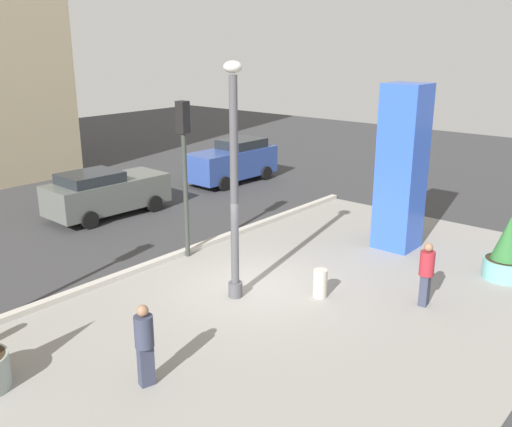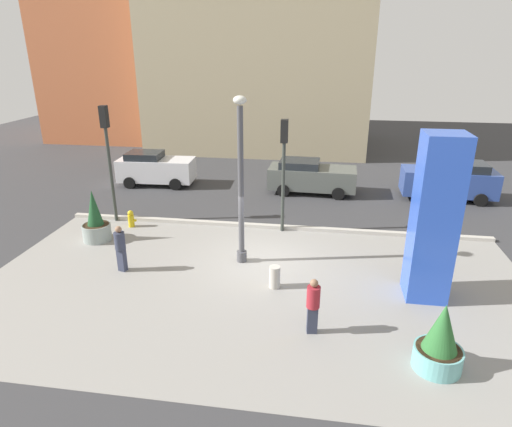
# 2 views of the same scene
# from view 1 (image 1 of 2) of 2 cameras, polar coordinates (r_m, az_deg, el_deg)

# --- Properties ---
(ground_plane) EXTENTS (60.00, 60.00, 0.00)m
(ground_plane) POSITION_cam_1_polar(r_m,az_deg,el_deg) (17.88, -10.38, -3.88)
(ground_plane) COLOR #38383A
(plaza_pavement) EXTENTS (18.00, 10.00, 0.02)m
(plaza_pavement) POSITION_cam_1_polar(r_m,az_deg,el_deg) (14.10, 5.64, -9.56)
(plaza_pavement) COLOR gray
(plaza_pavement) RESTS_ON ground_plane
(curb_strip) EXTENTS (18.00, 0.24, 0.16)m
(curb_strip) POSITION_cam_1_polar(r_m,az_deg,el_deg) (17.22, -8.51, -4.33)
(curb_strip) COLOR #B7B2A8
(curb_strip) RESTS_ON ground_plane
(lamp_post) EXTENTS (0.44, 0.44, 5.87)m
(lamp_post) POSITION_cam_1_polar(r_m,az_deg,el_deg) (13.69, -2.21, 2.48)
(lamp_post) COLOR #4C4C51
(lamp_post) RESTS_ON ground_plane
(art_pillar_blue) EXTENTS (1.21, 1.21, 5.11)m
(art_pillar_blue) POSITION_cam_1_polar(r_m,az_deg,el_deg) (17.91, 14.48, 4.44)
(art_pillar_blue) COLOR blue
(art_pillar_blue) RESTS_ON ground_plane
(potted_plant_near_right) EXTENTS (1.16, 1.16, 1.79)m
(potted_plant_near_right) POSITION_cam_1_polar(r_m,az_deg,el_deg) (16.93, 23.96, -3.65)
(potted_plant_near_right) COLOR #6BB2B2
(potted_plant_near_right) RESTS_ON ground_plane
(concrete_bollard) EXTENTS (0.36, 0.36, 0.75)m
(concrete_bollard) POSITION_cam_1_polar(r_m,az_deg,el_deg) (14.58, 6.48, -7.03)
(concrete_bollard) COLOR #B2ADA3
(concrete_bollard) RESTS_ON ground_plane
(traffic_light_far_side) EXTENTS (0.28, 0.42, 4.68)m
(traffic_light_far_side) POSITION_cam_1_polar(r_m,az_deg,el_deg) (16.54, -7.28, 5.96)
(traffic_light_far_side) COLOR #333833
(traffic_light_far_side) RESTS_ON ground_plane
(car_curb_west) EXTENTS (4.55, 2.07, 1.93)m
(car_curb_west) POSITION_cam_1_polar(r_m,az_deg,el_deg) (26.25, -2.35, 5.30)
(car_curb_west) COLOR #2D4793
(car_curb_west) RESTS_ON ground_plane
(car_intersection) EXTENTS (4.61, 2.23, 1.74)m
(car_intersection) POSITION_cam_1_polar(r_m,az_deg,el_deg) (21.81, -14.91, 2.07)
(car_intersection) COLOR #565B56
(car_intersection) RESTS_ON ground_plane
(pedestrian_crossing) EXTENTS (0.40, 0.40, 1.64)m
(pedestrian_crossing) POSITION_cam_1_polar(r_m,az_deg,el_deg) (14.45, 16.80, -5.60)
(pedestrian_crossing) COLOR #33384C
(pedestrian_crossing) RESTS_ON ground_plane
(pedestrian_by_curb) EXTENTS (0.45, 0.45, 1.67)m
(pedestrian_by_curb) POSITION_cam_1_polar(r_m,az_deg,el_deg) (10.98, -11.18, -12.54)
(pedestrian_by_curb) COLOR #33384C
(pedestrian_by_curb) RESTS_ON ground_plane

